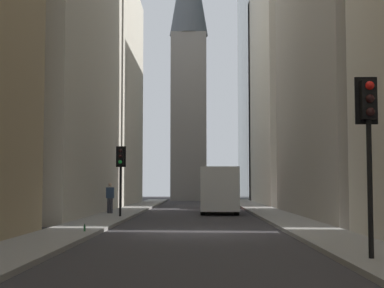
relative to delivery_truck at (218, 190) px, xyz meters
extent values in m
plane|color=#302D30|center=(-14.85, 1.40, -1.46)|extent=(135.00, 135.00, 0.00)
cube|color=gray|center=(-14.85, 5.90, -1.39)|extent=(90.00, 2.20, 0.14)
cube|color=gray|center=(-14.85, -3.10, -1.39)|extent=(90.00, 2.20, 0.14)
cube|color=beige|center=(17.11, -9.20, 9.38)|extent=(19.09, 10.00, 21.68)
cube|color=beige|center=(14.93, 12.00, 8.50)|extent=(15.58, 10.00, 19.93)
cube|color=gray|center=(29.96, 2.42, 8.09)|extent=(4.03, 4.03, 19.11)
cube|color=silver|center=(-0.91, 0.00, 0.08)|extent=(4.60, 2.25, 2.60)
cube|color=#38383D|center=(2.29, 0.00, -0.27)|extent=(1.90, 2.25, 1.90)
cube|color=black|center=(2.29, 0.00, 0.33)|extent=(1.92, 2.09, 0.64)
cylinder|color=black|center=(2.29, -0.98, -1.02)|extent=(0.88, 0.28, 0.88)
cylinder|color=black|center=(2.29, 0.99, -1.02)|extent=(0.88, 0.28, 0.88)
cylinder|color=black|center=(-2.31, -0.98, -1.02)|extent=(0.88, 0.28, 0.88)
cylinder|color=black|center=(-2.31, 0.99, -1.02)|extent=(0.88, 0.28, 0.88)
cube|color=maroon|center=(7.34, 0.00, -0.93)|extent=(4.30, 1.78, 0.70)
cube|color=black|center=(7.14, 0.00, -0.31)|extent=(2.10, 1.58, 0.54)
cylinder|color=black|center=(8.69, -0.78, -1.14)|extent=(0.64, 0.22, 0.64)
cylinder|color=black|center=(8.69, 0.78, -1.14)|extent=(0.64, 0.22, 0.64)
cylinder|color=black|center=(5.99, -0.78, -1.14)|extent=(0.64, 0.22, 0.64)
cylinder|color=black|center=(5.99, 0.78, -1.14)|extent=(0.64, 0.22, 0.64)
cylinder|color=black|center=(-23.30, -2.67, 0.25)|extent=(0.12, 0.12, 3.13)
cube|color=black|center=(-23.30, -2.67, 2.26)|extent=(0.28, 0.32, 0.90)
cube|color=black|center=(-23.15, -2.67, 2.26)|extent=(0.03, 0.52, 1.10)
sphere|color=red|center=(-23.46, -2.67, 2.56)|extent=(0.20, 0.20, 0.20)
sphere|color=black|center=(-23.46, -2.67, 2.26)|extent=(0.20, 0.20, 0.20)
sphere|color=black|center=(-23.46, -2.67, 1.96)|extent=(0.20, 0.20, 0.20)
cylinder|color=black|center=(-5.93, 5.35, 0.02)|extent=(0.12, 0.12, 2.69)
cube|color=black|center=(-5.93, 5.35, 1.82)|extent=(0.28, 0.32, 0.90)
cube|color=black|center=(-5.78, 5.35, 1.82)|extent=(0.03, 0.52, 1.10)
sphere|color=black|center=(-6.09, 5.35, 2.12)|extent=(0.20, 0.20, 0.20)
sphere|color=black|center=(-6.09, 5.35, 1.82)|extent=(0.20, 0.20, 0.20)
sphere|color=green|center=(-6.09, 5.35, 1.52)|extent=(0.20, 0.20, 0.20)
cylinder|color=#33333D|center=(-2.65, 6.31, -0.89)|extent=(0.16, 0.16, 0.87)
cylinder|color=#33333D|center=(-2.65, 6.48, -0.89)|extent=(0.16, 0.16, 0.87)
cube|color=navy|center=(-2.65, 6.39, -0.14)|extent=(0.26, 0.44, 0.63)
sphere|color=beige|center=(-2.65, 6.39, 0.33)|extent=(0.22, 0.22, 0.22)
cylinder|color=#236033|center=(-15.87, 5.25, -1.22)|extent=(0.07, 0.07, 0.20)
cylinder|color=#236033|center=(-15.87, 5.25, -1.08)|extent=(0.03, 0.03, 0.07)
camera|label=1|loc=(-36.50, 1.18, 0.32)|focal=54.38mm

